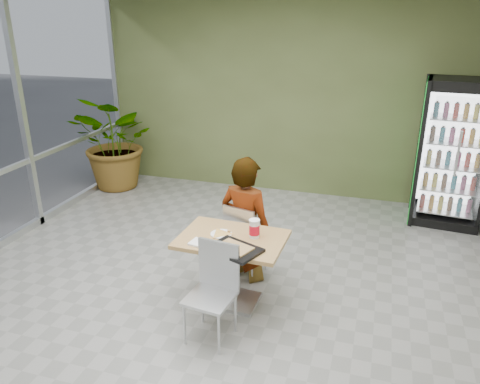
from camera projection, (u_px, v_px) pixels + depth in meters
name	position (u px, v px, depth m)	size (l,w,h in m)	color
ground	(207.00, 305.00, 4.85)	(7.00, 7.00, 0.00)	gray
room_envelope	(203.00, 157.00, 4.28)	(6.00, 7.00, 3.20)	beige
dining_table	(232.00, 256.00, 4.71)	(1.07, 0.77, 0.75)	tan
chair_far	(243.00, 235.00, 5.20)	(0.47, 0.47, 0.88)	#B9BBBE
chair_near	(214.00, 283.00, 4.25)	(0.45, 0.46, 0.92)	#B9BBBE
seated_woman	(246.00, 230.00, 5.22)	(0.63, 0.41, 1.72)	black
pizza_plate	(221.00, 233.00, 4.69)	(0.30, 0.29, 0.03)	white
soda_cup	(254.00, 229.00, 4.61)	(0.11, 0.11, 0.19)	white
napkin_stack	(199.00, 243.00, 4.51)	(0.16, 0.16, 0.02)	white
cafeteria_tray	(234.00, 249.00, 4.37)	(0.47, 0.34, 0.03)	black
beverage_fridge	(453.00, 154.00, 6.44)	(0.99, 0.79, 2.02)	black
potted_plant	(118.00, 142.00, 7.81)	(1.43, 1.24, 1.59)	#255D27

